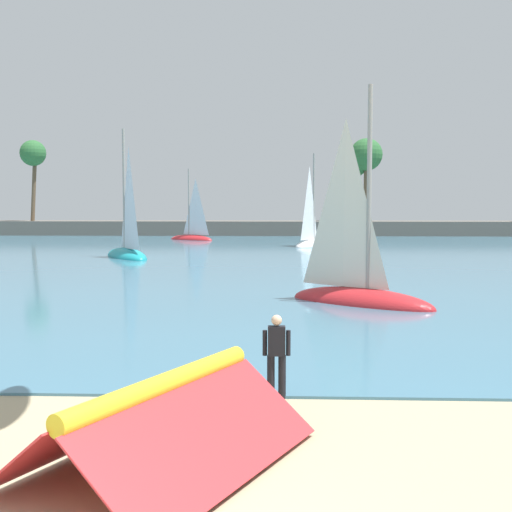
{
  "coord_description": "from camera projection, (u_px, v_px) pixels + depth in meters",
  "views": [
    {
      "loc": [
        0.75,
        -5.15,
        3.81
      ],
      "look_at": [
        0.06,
        12.23,
        2.43
      ],
      "focal_mm": 45.37,
      "sensor_mm": 36.0,
      "label": 1
    }
  ],
  "objects": [
    {
      "name": "folded_kite",
      "position": [
        164.0,
        406.0,
        9.37
      ],
      "size": [
        4.52,
        5.18,
        1.3
      ],
      "color": "red",
      "rests_on": "ground"
    },
    {
      "name": "sailboat_near_shore",
      "position": [
        127.0,
        245.0,
        45.98
      ],
      "size": [
        5.18,
        6.85,
        9.8
      ],
      "color": "teal",
      "rests_on": "sea"
    },
    {
      "name": "sailboat_far_left",
      "position": [
        312.0,
        237.0,
        58.7
      ],
      "size": [
        4.29,
        6.42,
        9.01
      ],
      "color": "white",
      "rests_on": "sea"
    },
    {
      "name": "palm_headland",
      "position": [
        285.0,
        220.0,
        80.22
      ],
      "size": [
        115.87,
        6.0,
        11.95
      ],
      "color": "#605B54",
      "rests_on": "ground"
    },
    {
      "name": "sea",
      "position": [
        274.0,
        242.0,
        66.48
      ],
      "size": [
        220.0,
        107.93,
        0.06
      ],
      "primitive_type": "cube",
      "color": "teal",
      "rests_on": "ground"
    },
    {
      "name": "sailboat_toward_headland",
      "position": [
        192.0,
        233.0,
        69.01
      ],
      "size": [
        5.62,
        4.48,
        8.14
      ],
      "color": "red",
      "rests_on": "sea"
    },
    {
      "name": "sailboat_mid_bay",
      "position": [
        358.0,
        283.0,
        24.6
      ],
      "size": [
        5.94,
        5.07,
        8.78
      ],
      "color": "red",
      "rests_on": "sea"
    },
    {
      "name": "person_at_waterline",
      "position": [
        277.0,
        354.0,
        12.66
      ],
      "size": [
        0.55,
        0.21,
        1.67
      ],
      "color": "black",
      "rests_on": "ground"
    }
  ]
}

